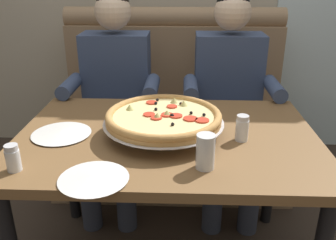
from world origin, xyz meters
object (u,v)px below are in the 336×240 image
at_px(plate_near_left, 94,177).
at_px(booth_bench, 173,121).
at_px(diner_left, 115,89).
at_px(drinking_glass, 205,154).
at_px(plate_near_right, 61,132).
at_px(pizza, 164,117).
at_px(dining_table, 167,152).
at_px(shaker_parmesan, 13,160).
at_px(patio_chair, 318,62).
at_px(diner_right, 229,91).
at_px(shaker_pepper_flakes, 242,130).

bearing_deg(plate_near_left, booth_bench, 79.91).
relative_size(diner_left, drinking_glass, 10.05).
relative_size(diner_left, plate_near_right, 5.12).
height_order(booth_bench, plate_near_right, booth_bench).
bearing_deg(plate_near_left, pizza, 60.50).
xyz_separation_m(booth_bench, dining_table, (0.00, -0.91, 0.24)).
xyz_separation_m(booth_bench, pizza, (-0.01, -0.90, 0.40)).
distance_m(pizza, shaker_parmesan, 0.60).
xyz_separation_m(booth_bench, diner_left, (-0.34, -0.27, 0.31)).
bearing_deg(plate_near_right, patio_chair, 49.88).
xyz_separation_m(diner_left, diner_right, (0.68, 0.00, 0.00)).
bearing_deg(diner_left, shaker_parmesan, -100.43).
bearing_deg(shaker_parmesan, pizza, 32.99).
xyz_separation_m(dining_table, drinking_glass, (0.14, -0.28, 0.14)).
bearing_deg(shaker_parmesan, dining_table, 31.82).
xyz_separation_m(pizza, shaker_pepper_flakes, (0.32, -0.05, -0.03)).
height_order(booth_bench, shaker_pepper_flakes, booth_bench).
height_order(booth_bench, drinking_glass, booth_bench).
height_order(shaker_pepper_flakes, plate_near_right, shaker_pepper_flakes).
relative_size(dining_table, diner_right, 0.99).
xyz_separation_m(shaker_parmesan, drinking_glass, (0.66, 0.04, 0.01)).
relative_size(pizza, plate_near_right, 2.03).
distance_m(booth_bench, patio_chair, 1.89).
height_order(booth_bench, patio_chair, booth_bench).
xyz_separation_m(diner_right, shaker_parmesan, (-0.86, -0.96, 0.05)).
bearing_deg(plate_near_right, booth_bench, 64.49).
xyz_separation_m(diner_right, patio_chair, (1.06, 1.52, -0.19)).
xyz_separation_m(shaker_parmesan, plate_near_right, (0.07, 0.30, -0.03)).
height_order(dining_table, diner_right, diner_right).
relative_size(shaker_parmesan, plate_near_left, 0.41).
relative_size(dining_table, shaker_pepper_flakes, 11.73).
bearing_deg(plate_near_right, drinking_glass, -23.16).
distance_m(diner_right, plate_near_right, 1.03).
bearing_deg(diner_left, booth_bench, 38.14).
distance_m(dining_table, patio_chair, 2.58).
distance_m(diner_left, plate_near_left, 1.02).
xyz_separation_m(pizza, plate_near_left, (-0.21, -0.38, -0.06)).
height_order(plate_near_left, drinking_glass, drinking_glass).
bearing_deg(booth_bench, diner_left, -141.86).
bearing_deg(diner_right, drinking_glass, -101.94).
xyz_separation_m(pizza, patio_chair, (1.42, 2.16, -0.27)).
distance_m(dining_table, shaker_pepper_flakes, 0.34).
bearing_deg(drinking_glass, diner_left, 117.78).
distance_m(booth_bench, shaker_pepper_flakes, 1.07).
relative_size(diner_left, shaker_parmesan, 13.13).
relative_size(pizza, plate_near_left, 2.14).
xyz_separation_m(diner_left, plate_near_left, (0.11, -1.01, 0.02)).
height_order(shaker_parmesan, drinking_glass, drinking_glass).
relative_size(plate_near_right, patio_chair, 0.29).
distance_m(dining_table, diner_left, 0.73).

